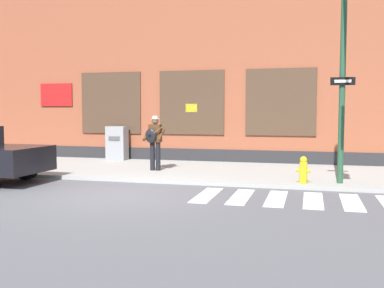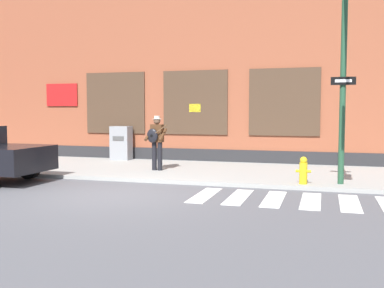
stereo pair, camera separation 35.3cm
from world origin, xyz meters
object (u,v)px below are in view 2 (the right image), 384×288
busker (156,139)px  fire_hydrant (303,171)px  utility_box (121,143)px  traffic_light (348,39)px

busker → fire_hydrant: bearing=-17.4°
fire_hydrant → utility_box: bearing=150.4°
traffic_light → utility_box: bearing=147.8°
busker → traffic_light: bearing=-24.0°
traffic_light → fire_hydrant: 3.39m
traffic_light → fire_hydrant: size_ratio=7.00×
traffic_light → busker: bearing=156.0°
utility_box → fire_hydrant: bearing=-29.6°
traffic_light → fire_hydrant: traffic_light is taller
busker → utility_box: busker is taller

